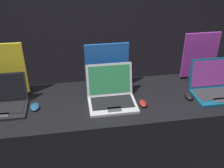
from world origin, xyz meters
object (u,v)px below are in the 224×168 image
laptop_back (212,87)px  mouse_back (189,96)px  promo_stand_middle (107,67)px  mouse_front (35,107)px  laptop_middle (111,95)px  promo_stand_front (5,72)px  promo_stand_back (200,57)px  mouse_middle (143,103)px  laptop_front (4,102)px

laptop_back → mouse_back: laptop_back is taller
promo_stand_middle → laptop_back: promo_stand_middle is taller
mouse_front → promo_stand_middle: size_ratio=0.27×
laptop_middle → promo_stand_middle: 0.27m
laptop_middle → promo_stand_front: bearing=164.9°
laptop_back → mouse_back: bearing=-171.2°
mouse_back → promo_stand_back: promo_stand_back is taller
promo_stand_middle → mouse_back: 0.73m
laptop_middle → promo_stand_middle: bearing=90.0°
mouse_front → mouse_middle: size_ratio=1.06×
mouse_front → mouse_back: bearing=-2.4°
mouse_middle → promo_stand_middle: (-0.24, 0.33, 0.18)m
promo_stand_middle → promo_stand_back: size_ratio=0.92×
laptop_front → mouse_middle: size_ratio=3.29×
promo_stand_front → mouse_back: 1.52m
mouse_middle → mouse_back: 0.41m
mouse_back → promo_stand_front: bearing=169.4°
promo_stand_front → promo_stand_middle: bearing=0.9°
laptop_front → promo_stand_back: bearing=8.0°
mouse_front → promo_stand_back: bearing=10.6°
mouse_front → laptop_middle: bearing=-0.0°
laptop_front → laptop_middle: (0.84, -0.04, 0.00)m
mouse_front → laptop_back: size_ratio=0.32×
promo_stand_front → promo_stand_middle: (0.84, 0.01, -0.03)m
laptop_front → mouse_front: bearing=-9.5°
laptop_middle → promo_stand_middle: (-0.00, 0.24, 0.13)m
laptop_middle → mouse_middle: bearing=-21.0°
mouse_front → promo_stand_middle: 0.68m
mouse_middle → mouse_back: size_ratio=0.92×
laptop_front → mouse_middle: bearing=-6.9°
laptop_middle → laptop_back: (0.87, -0.02, 0.00)m
mouse_front → mouse_middle: bearing=-6.3°
laptop_front → laptop_back: laptop_back is taller
promo_stand_front → laptop_back: 1.73m
laptop_middle → mouse_back: (0.65, -0.05, -0.05)m
mouse_front → mouse_middle: 0.86m
mouse_middle → mouse_front: bearing=173.7°
promo_stand_middle → mouse_back: size_ratio=3.68×
mouse_middle → laptop_back: 0.63m
mouse_back → promo_stand_back: (0.22, 0.33, 0.19)m
mouse_middle → promo_stand_back: bearing=30.7°
promo_stand_back → mouse_front: bearing=-169.4°
laptop_front → laptop_back: 1.70m
mouse_front → promo_stand_back: size_ratio=0.25×
mouse_front → promo_stand_front: bearing=135.3°
promo_stand_middle → laptop_back: size_ratio=1.20×
laptop_back → promo_stand_front: bearing=171.9°
mouse_middle → mouse_back: mouse_back is taller
laptop_back → mouse_middle: bearing=-173.1°
laptop_front → mouse_front: 0.24m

